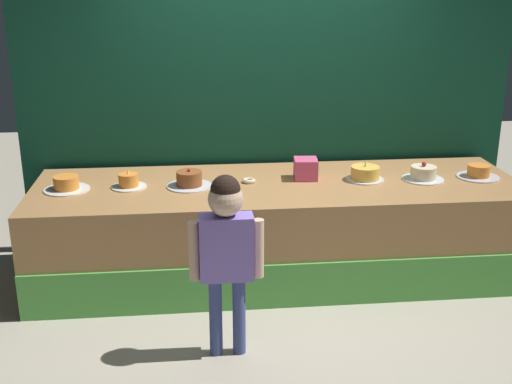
{
  "coord_description": "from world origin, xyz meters",
  "views": [
    {
      "loc": [
        -0.67,
        -4.16,
        2.3
      ],
      "look_at": [
        -0.2,
        0.35,
        0.78
      ],
      "focal_mm": 44.91,
      "sensor_mm": 36.0,
      "label": 1
    }
  ],
  "objects_px": {
    "pink_box": "(306,169)",
    "cake_center_right": "(365,174)",
    "child_figure": "(226,242)",
    "cake_left": "(129,182)",
    "cake_center_left": "(189,180)",
    "donut": "(249,181)",
    "cake_far_right": "(478,172)",
    "cake_right": "(423,174)",
    "cake_far_left": "(66,184)"
  },
  "relations": [
    {
      "from": "cake_left",
      "to": "cake_far_right",
      "type": "distance_m",
      "value": 2.79
    },
    {
      "from": "child_figure",
      "to": "cake_far_left",
      "type": "bearing_deg",
      "value": 135.04
    },
    {
      "from": "pink_box",
      "to": "child_figure",
      "type": "bearing_deg",
      "value": -119.69
    },
    {
      "from": "pink_box",
      "to": "donut",
      "type": "height_order",
      "value": "pink_box"
    },
    {
      "from": "donut",
      "to": "cake_center_right",
      "type": "bearing_deg",
      "value": -1.67
    },
    {
      "from": "cake_center_left",
      "to": "cake_center_right",
      "type": "distance_m",
      "value": 1.4
    },
    {
      "from": "child_figure",
      "to": "cake_left",
      "type": "xyz_separation_m",
      "value": [
        -0.68,
        1.16,
        0.04
      ]
    },
    {
      "from": "donut",
      "to": "cake_center_left",
      "type": "height_order",
      "value": "cake_center_left"
    },
    {
      "from": "cake_center_left",
      "to": "cake_center_right",
      "type": "height_order",
      "value": "cake_center_right"
    },
    {
      "from": "cake_right",
      "to": "pink_box",
      "type": "bearing_deg",
      "value": 172.23
    },
    {
      "from": "cake_center_right",
      "to": "cake_right",
      "type": "relative_size",
      "value": 0.92
    },
    {
      "from": "child_figure",
      "to": "cake_far_right",
      "type": "distance_m",
      "value": 2.39
    },
    {
      "from": "donut",
      "to": "cake_far_right",
      "type": "distance_m",
      "value": 1.86
    },
    {
      "from": "pink_box",
      "to": "cake_far_right",
      "type": "distance_m",
      "value": 1.4
    },
    {
      "from": "pink_box",
      "to": "cake_right",
      "type": "height_order",
      "value": "pink_box"
    },
    {
      "from": "cake_right",
      "to": "donut",
      "type": "bearing_deg",
      "value": 177.23
    },
    {
      "from": "donut",
      "to": "child_figure",
      "type": "bearing_deg",
      "value": -101.74
    },
    {
      "from": "cake_left",
      "to": "cake_center_right",
      "type": "xyz_separation_m",
      "value": [
        1.86,
        0.0,
        0.01
      ]
    },
    {
      "from": "cake_center_left",
      "to": "cake_far_right",
      "type": "bearing_deg",
      "value": -0.03
    },
    {
      "from": "cake_left",
      "to": "cake_right",
      "type": "relative_size",
      "value": 0.82
    },
    {
      "from": "child_figure",
      "to": "donut",
      "type": "xyz_separation_m",
      "value": [
        0.25,
        1.19,
        0.01
      ]
    },
    {
      "from": "cake_left",
      "to": "cake_center_left",
      "type": "distance_m",
      "value": 0.47
    },
    {
      "from": "child_figure",
      "to": "pink_box",
      "type": "xyz_separation_m",
      "value": [
        0.71,
        1.25,
        0.08
      ]
    },
    {
      "from": "pink_box",
      "to": "cake_far_right",
      "type": "height_order",
      "value": "pink_box"
    },
    {
      "from": "donut",
      "to": "cake_right",
      "type": "bearing_deg",
      "value": -2.77
    },
    {
      "from": "cake_far_left",
      "to": "cake_center_left",
      "type": "xyz_separation_m",
      "value": [
        0.93,
        -0.01,
        0.01
      ]
    },
    {
      "from": "cake_center_right",
      "to": "cake_right",
      "type": "xyz_separation_m",
      "value": [
        0.46,
        -0.04,
        -0.0
      ]
    },
    {
      "from": "child_figure",
      "to": "donut",
      "type": "bearing_deg",
      "value": 78.26
    },
    {
      "from": "cake_center_left",
      "to": "cake_far_right",
      "type": "height_order",
      "value": "cake_center_left"
    },
    {
      "from": "donut",
      "to": "cake_center_left",
      "type": "distance_m",
      "value": 0.47
    },
    {
      "from": "donut",
      "to": "cake_far_left",
      "type": "relative_size",
      "value": 0.3
    },
    {
      "from": "donut",
      "to": "cake_left",
      "type": "relative_size",
      "value": 0.39
    },
    {
      "from": "child_figure",
      "to": "pink_box",
      "type": "bearing_deg",
      "value": 60.31
    },
    {
      "from": "cake_center_left",
      "to": "child_figure",
      "type": "bearing_deg",
      "value": -79.16
    },
    {
      "from": "pink_box",
      "to": "cake_far_left",
      "type": "relative_size",
      "value": 0.56
    },
    {
      "from": "cake_left",
      "to": "cake_center_right",
      "type": "bearing_deg",
      "value": 0.0
    },
    {
      "from": "cake_far_left",
      "to": "cake_far_right",
      "type": "height_order",
      "value": "cake_far_left"
    },
    {
      "from": "pink_box",
      "to": "cake_left",
      "type": "relative_size",
      "value": 0.72
    },
    {
      "from": "pink_box",
      "to": "cake_far_left",
      "type": "height_order",
      "value": "pink_box"
    },
    {
      "from": "child_figure",
      "to": "pink_box",
      "type": "height_order",
      "value": "child_figure"
    },
    {
      "from": "cake_center_left",
      "to": "cake_center_right",
      "type": "bearing_deg",
      "value": 1.11
    },
    {
      "from": "cake_center_right",
      "to": "cake_right",
      "type": "distance_m",
      "value": 0.47
    },
    {
      "from": "pink_box",
      "to": "cake_center_right",
      "type": "bearing_deg",
      "value": -10.52
    },
    {
      "from": "cake_left",
      "to": "cake_center_right",
      "type": "height_order",
      "value": "cake_center_right"
    },
    {
      "from": "donut",
      "to": "cake_far_right",
      "type": "bearing_deg",
      "value": -1.7
    },
    {
      "from": "pink_box",
      "to": "cake_left",
      "type": "bearing_deg",
      "value": -176.45
    },
    {
      "from": "cake_center_left",
      "to": "donut",
      "type": "bearing_deg",
      "value": 6.62
    },
    {
      "from": "child_figure",
      "to": "cake_right",
      "type": "bearing_deg",
      "value": 34.36
    },
    {
      "from": "cake_far_left",
      "to": "cake_right",
      "type": "relative_size",
      "value": 1.04
    },
    {
      "from": "child_figure",
      "to": "cake_far_right",
      "type": "bearing_deg",
      "value": 28.31
    }
  ]
}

